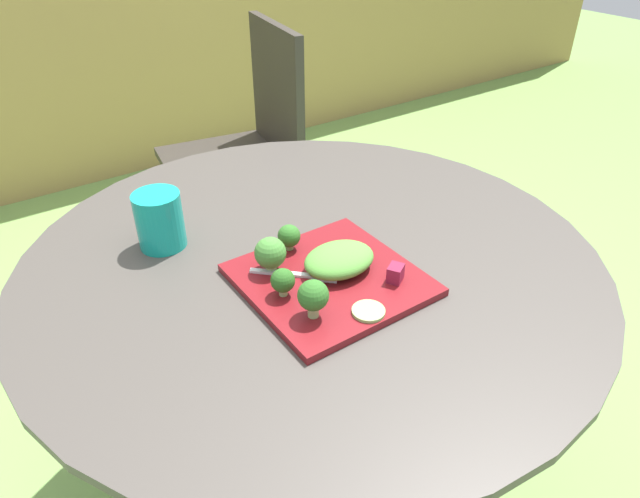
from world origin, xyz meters
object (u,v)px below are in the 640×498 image
Objects in this scene: drinking_glass at (160,223)px; fork at (302,275)px; salad_plate at (330,280)px; patio_chair at (250,135)px.

fork is (0.15, -0.25, -0.03)m from drinking_glass.
drinking_glass reaches higher than salad_plate.
patio_chair reaches higher than drinking_glass.
drinking_glass is (-0.62, -0.80, 0.24)m from patio_chair.
patio_chair is 1.18m from salad_plate.
salad_plate is at bearing -55.81° from drinking_glass.
fork is (-0.04, 0.03, 0.01)m from salad_plate.
drinking_glass is 0.88× the size of fork.
patio_chair is 3.14× the size of salad_plate.
patio_chair is 7.29× the size of fork.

